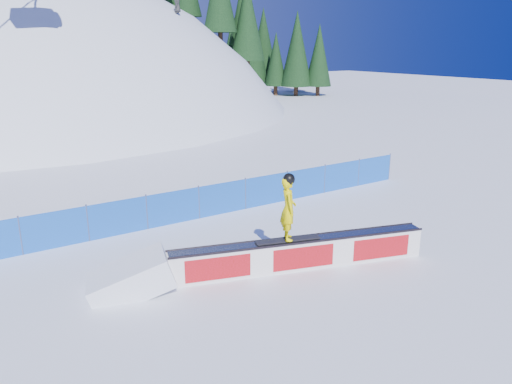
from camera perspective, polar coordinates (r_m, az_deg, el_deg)
ground at (r=14.37m, az=-1.77°, el=-8.80°), size 160.00×160.00×0.00m
snow_hill at (r=58.71m, az=-23.97°, el=-9.27°), size 64.00×64.00×64.00m
treeline at (r=61.44m, az=-2.58°, el=19.12°), size 25.10×12.92×20.58m
safety_fence at (r=17.87m, az=-9.39°, el=-1.76°), size 22.05×0.05×1.30m
rail_box at (r=14.30m, az=5.10°, el=-7.02°), size 7.34×2.67×0.90m
snow_ramp at (r=13.62m, az=-14.00°, el=-10.82°), size 2.53×1.97×1.38m
snowboarder at (r=13.67m, az=3.71°, el=-1.83°), size 1.86×0.85×1.92m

